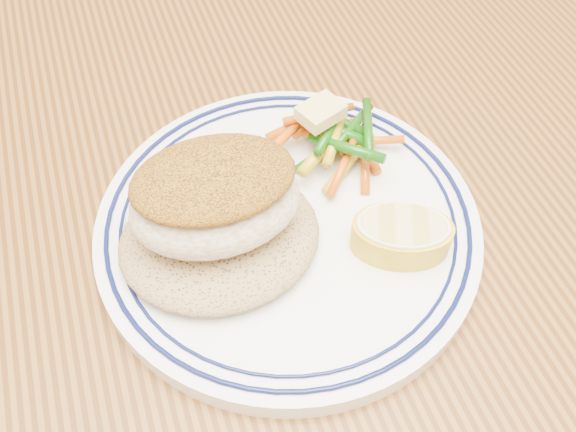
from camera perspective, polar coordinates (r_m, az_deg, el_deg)
The scene contains 7 objects.
dining_table at distance 0.51m, azimuth -4.55°, elevation -6.38°, with size 1.50×0.90×0.75m.
plate at distance 0.41m, azimuth 0.00°, elevation -0.89°, with size 0.25×0.25×0.02m.
rice_pilaf at distance 0.39m, azimuth -6.13°, elevation -1.61°, with size 0.12×0.11×0.02m, color #95774A.
fish_fillet at distance 0.37m, azimuth -6.53°, elevation 1.69°, with size 0.10×0.08×0.05m.
vegetable_pile at distance 0.44m, azimuth 4.25°, elevation 6.96°, with size 0.11×0.09×0.03m.
butter_pat at distance 0.43m, azimuth 2.93°, elevation 9.21°, with size 0.03×0.02×0.01m, color #E4D16F.
lemon_wedge at distance 0.39m, azimuth 10.06°, elevation -1.60°, with size 0.07×0.07×0.02m.
Camera 1 is at (-0.05, -0.26, 1.09)m, focal length 40.00 mm.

